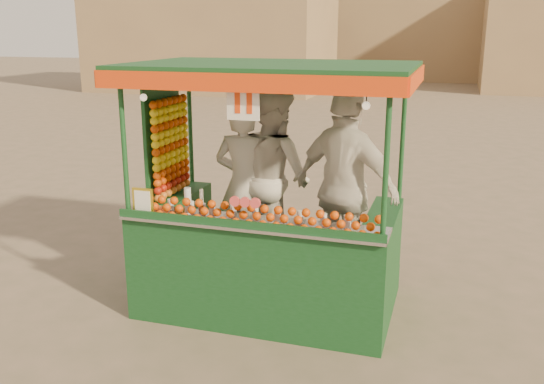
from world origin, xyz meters
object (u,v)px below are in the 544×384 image
(vendor_left, at_px, (244,185))
(vendor_right, at_px, (346,189))
(juice_cart, at_px, (261,234))
(vendor_middle, at_px, (273,177))

(vendor_left, distance_m, vendor_right, 1.08)
(vendor_left, relative_size, vendor_right, 0.90)
(juice_cart, distance_m, vendor_right, 0.91)
(juice_cart, bearing_deg, vendor_middle, 94.93)
(vendor_right, bearing_deg, vendor_middle, 0.83)
(juice_cart, distance_m, vendor_left, 0.59)
(juice_cart, height_order, vendor_left, juice_cart)
(juice_cart, relative_size, vendor_right, 1.37)
(vendor_right, bearing_deg, vendor_left, 15.54)
(vendor_middle, height_order, vendor_right, vendor_right)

